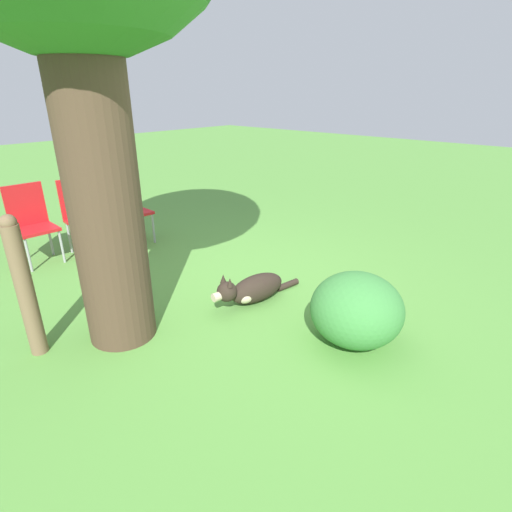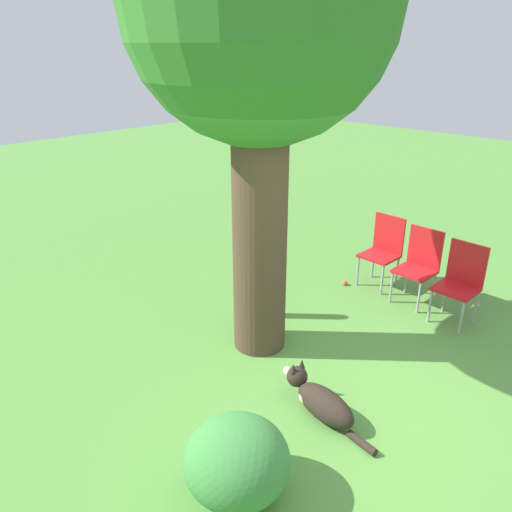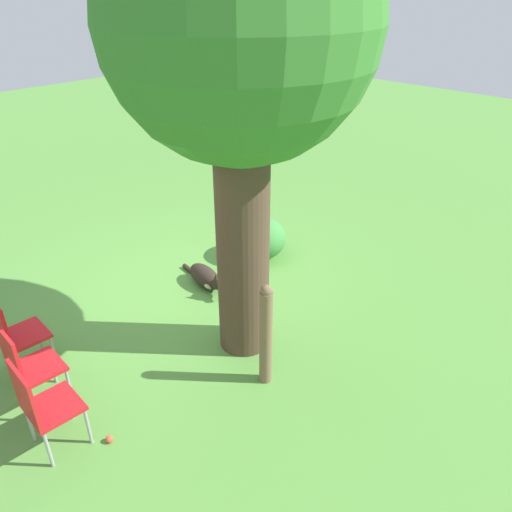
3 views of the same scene
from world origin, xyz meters
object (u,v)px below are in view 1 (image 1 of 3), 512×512
at_px(red_chair_0, 128,204).
at_px(red_chair_2, 31,220).
at_px(red_chair_1, 83,212).
at_px(tennis_ball, 26,275).
at_px(fence_post, 24,287).
at_px(dog, 252,289).

distance_m(red_chair_0, red_chair_2, 1.18).
relative_size(red_chair_0, red_chair_1, 1.00).
bearing_deg(tennis_ball, red_chair_0, -85.06).
height_order(fence_post, tennis_ball, fence_post).
distance_m(dog, red_chair_2, 2.88).
distance_m(dog, red_chair_1, 2.61).
xyz_separation_m(fence_post, red_chair_0, (1.68, -1.92, -0.05)).
relative_size(dog, red_chair_1, 1.15).
height_order(red_chair_2, tennis_ball, red_chair_2).
bearing_deg(tennis_ball, red_chair_1, -74.13).
height_order(dog, tennis_ball, dog).
height_order(dog, red_chair_2, red_chair_2).
relative_size(dog, tennis_ball, 16.02).
height_order(red_chair_0, tennis_ball, red_chair_0).
distance_m(dog, tennis_ball, 2.64).
bearing_deg(fence_post, dog, -112.85).
relative_size(red_chair_2, tennis_ball, 13.96).
height_order(dog, red_chair_0, red_chair_0).
height_order(fence_post, red_chair_2, fence_post).
xyz_separation_m(red_chair_0, tennis_ball, (-0.13, 1.46, -0.50)).
bearing_deg(red_chair_0, dog, -1.65).
bearing_deg(dog, red_chair_1, -72.04).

